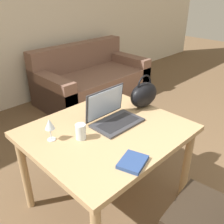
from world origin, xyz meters
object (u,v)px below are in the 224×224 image
at_px(laptop, 112,113).
at_px(wine_glass, 50,125).
at_px(couch, 92,81).
at_px(handbag, 144,94).
at_px(drinking_glass, 81,132).

xyz_separation_m(laptop, wine_glass, (-0.47, 0.11, 0.05)).
height_order(couch, handbag, handbag).
bearing_deg(laptop, couch, 53.96).
bearing_deg(wine_glass, drinking_glass, -40.19).
relative_size(couch, laptop, 4.61).
distance_m(couch, drinking_glass, 2.39).
height_order(couch, wine_glass, wine_glass).
height_order(laptop, drinking_glass, laptop).
xyz_separation_m(couch, drinking_glass, (-1.56, -1.73, 0.50)).
height_order(drinking_glass, handbag, handbag).
relative_size(couch, drinking_glass, 15.89).
bearing_deg(couch, wine_glass, -136.92).
bearing_deg(handbag, wine_glass, 172.59).
bearing_deg(drinking_glass, couch, 47.96).
bearing_deg(laptop, wine_glass, 167.34).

